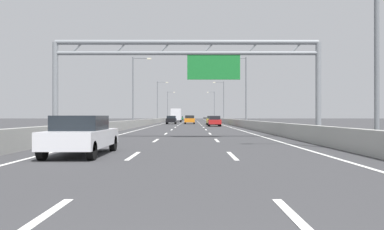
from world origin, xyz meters
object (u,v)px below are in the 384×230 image
(red_car, at_px, (216,121))
(streetlamp_right_distant, at_px, (215,104))
(streetlamp_left_distant, at_px, (170,104))
(black_car, at_px, (173,120))
(white_car, at_px, (83,135))
(orange_car, at_px, (191,120))
(streetlamp_left_far, at_px, (160,99))
(green_car, at_px, (182,118))
(streetlamp_right_mid, at_px, (246,87))
(sign_gantry, at_px, (192,63))
(streetlamp_right_far, at_px, (224,99))
(streetlamp_left_mid, at_px, (136,87))
(yellow_car, at_px, (214,120))
(blue_car, at_px, (192,118))
(box_truck, at_px, (178,115))
(streetlamp_right_near, at_px, (373,17))

(red_car, bearing_deg, streetlamp_right_distant, 86.92)
(streetlamp_left_distant, xyz_separation_m, black_car, (4.05, -58.24, -4.62))
(streetlamp_right_distant, relative_size, white_car, 2.06)
(white_car, xyz_separation_m, red_car, (7.24, 41.10, -0.01))
(orange_car, xyz_separation_m, red_car, (3.57, -16.96, -0.05))
(streetlamp_left_far, bearing_deg, white_car, -87.25)
(streetlamp_right_distant, distance_m, black_car, 59.43)
(green_car, bearing_deg, streetlamp_right_mid, -82.11)
(streetlamp_left_far, height_order, streetlamp_right_distant, same)
(streetlamp_right_distant, height_order, orange_car, streetlamp_right_distant)
(sign_gantry, relative_size, streetlamp_right_far, 1.82)
(red_car, bearing_deg, sign_gantry, -96.14)
(black_car, xyz_separation_m, red_car, (6.89, -15.89, -0.03))
(streetlamp_left_distant, height_order, streetlamp_right_distant, same)
(streetlamp_right_distant, bearing_deg, sign_gantry, -93.97)
(streetlamp_left_mid, bearing_deg, yellow_car, 46.31)
(blue_car, bearing_deg, streetlamp_right_distant, 53.52)
(streetlamp_right_far, bearing_deg, yellow_car, -98.25)
(green_car, bearing_deg, box_truck, -89.94)
(green_car, bearing_deg, streetlamp_left_mid, -92.83)
(blue_car, bearing_deg, black_car, -94.05)
(yellow_car, relative_size, orange_car, 0.95)
(streetlamp_left_far, xyz_separation_m, white_car, (3.70, -77.18, -4.64))
(yellow_car, bearing_deg, streetlamp_left_distant, 99.77)
(streetlamp_left_distant, bearing_deg, streetlamp_right_distant, 0.00)
(streetlamp_right_near, height_order, streetlamp_left_mid, same)
(yellow_car, xyz_separation_m, green_car, (-7.17, 67.79, -0.01))
(streetlamp_left_far, xyz_separation_m, orange_car, (7.37, -19.12, -4.60))
(streetlamp_left_mid, xyz_separation_m, streetlamp_right_mid, (14.93, 0.00, 0.00))
(streetlamp_right_near, xyz_separation_m, streetlamp_left_distant, (-14.93, 114.13, 0.00))
(streetlamp_right_mid, bearing_deg, streetlamp_left_distant, 101.10)
(sign_gantry, height_order, orange_car, sign_gantry)
(sign_gantry, height_order, streetlamp_right_far, streetlamp_right_far)
(streetlamp_right_near, distance_m, streetlamp_right_distant, 114.13)
(streetlamp_right_near, distance_m, black_car, 57.12)
(streetlamp_right_far, xyz_separation_m, green_car, (-11.01, 41.37, -4.66))
(streetlamp_right_mid, height_order, box_truck, streetlamp_right_mid)
(sign_gantry, relative_size, box_truck, 2.06)
(streetlamp_left_mid, relative_size, streetlamp_right_far, 1.00)
(box_truck, bearing_deg, streetlamp_right_far, -24.26)
(streetlamp_right_near, distance_m, white_car, 12.20)
(sign_gantry, xyz_separation_m, orange_car, (-0.32, 47.25, -4.08))
(sign_gantry, xyz_separation_m, blue_car, (-0.22, 94.32, -4.16))
(streetlamp_right_near, bearing_deg, sign_gantry, 126.75)
(streetlamp_left_mid, xyz_separation_m, black_car, (4.05, 17.85, -4.62))
(streetlamp_right_distant, xyz_separation_m, yellow_car, (-3.83, -64.47, -4.64))
(black_car, bearing_deg, red_car, -66.54)
(red_car, relative_size, box_truck, 0.52)
(streetlamp_left_far, height_order, yellow_car, streetlamp_left_far)
(sign_gantry, xyz_separation_m, red_car, (3.26, 30.30, -4.13))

